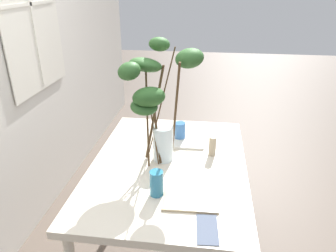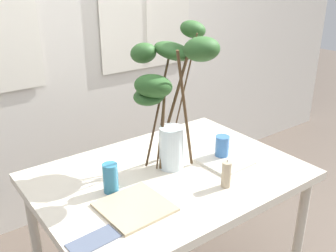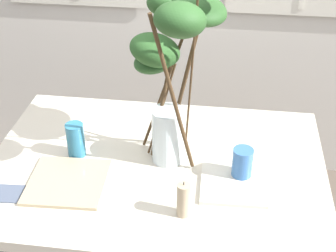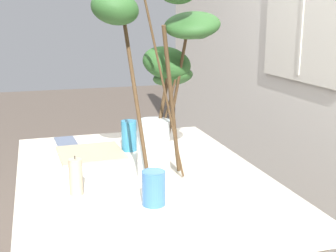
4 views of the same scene
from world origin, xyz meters
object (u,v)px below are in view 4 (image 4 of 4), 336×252
plate_square_left (91,153)px  dining_table (141,190)px  drinking_glass_blue_left (129,136)px  drinking_glass_blue_right (154,190)px  vase_with_branches (164,65)px  plate_square_right (136,205)px  pillar_candle (76,177)px

plate_square_left → dining_table: bearing=27.4°
drinking_glass_blue_left → drinking_glass_blue_right: (0.64, -0.06, -0.01)m
vase_with_branches → plate_square_right: 0.51m
plate_square_left → pillar_candle: bearing=-13.6°
dining_table → drinking_glass_blue_right: bearing=-6.3°
dining_table → plate_square_left: size_ratio=4.67×
plate_square_left → pillar_candle: size_ratio=2.00×
plate_square_right → plate_square_left: bearing=-173.5°
plate_square_left → plate_square_right: 0.60m
plate_square_right → pillar_candle: size_ratio=1.69×
plate_square_left → drinking_glass_blue_left: bearing=95.0°
drinking_glass_blue_right → plate_square_left: (-0.63, -0.12, -0.06)m
vase_with_branches → plate_square_left: size_ratio=2.66×
drinking_glass_blue_right → plate_square_right: bearing=-118.1°
drinking_glass_blue_right → drinking_glass_blue_left: bearing=174.9°
drinking_glass_blue_left → pillar_candle: 0.53m
pillar_candle → plate_square_left: bearing=166.4°
drinking_glass_blue_left → drinking_glass_blue_right: 0.64m
drinking_glass_blue_right → vase_with_branches: bearing=156.8°
vase_with_branches → drinking_glass_blue_left: (-0.37, -0.06, -0.35)m
drinking_glass_blue_right → plate_square_right: drinking_glass_blue_right is taller
vase_with_branches → pillar_candle: (0.08, -0.34, -0.36)m
drinking_glass_blue_right → plate_square_left: drinking_glass_blue_right is taller
plate_square_left → plate_square_right: plate_square_right is taller
plate_square_left → pillar_candle: pillar_candle is taller
dining_table → drinking_glass_blue_right: 0.35m
plate_square_right → pillar_candle: bearing=-133.2°
drinking_glass_blue_right → plate_square_right: (-0.03, -0.05, -0.06)m
dining_table → plate_square_right: plate_square_right is taller
vase_with_branches → drinking_glass_blue_right: (0.27, -0.12, -0.36)m
drinking_glass_blue_left → plate_square_left: (0.02, -0.18, -0.06)m
dining_table → drinking_glass_blue_right: drinking_glass_blue_right is taller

